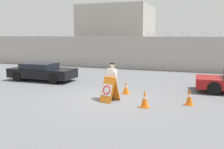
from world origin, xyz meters
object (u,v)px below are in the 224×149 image
object	(u,v)px
traffic_cone_near	(145,99)
parked_car_front_coupe	(42,72)
security_guard	(112,79)
traffic_cone_mid	(126,87)
traffic_cone_far	(189,97)
barricade_sign	(109,89)

from	to	relation	value
traffic_cone_near	parked_car_front_coupe	distance (m)	8.97
security_guard	traffic_cone_near	world-z (taller)	security_guard
traffic_cone_near	traffic_cone_mid	size ratio (longest dim) A/B	1.10
security_guard	traffic_cone_far	bearing A→B (deg)	21.34
traffic_cone_near	security_guard	bearing A→B (deg)	152.49
security_guard	traffic_cone_mid	bearing A→B (deg)	93.52
traffic_cone_far	parked_car_front_coupe	distance (m)	10.28
traffic_cone_mid	parked_car_front_coupe	distance (m)	6.82
security_guard	traffic_cone_far	size ratio (longest dim) A/B	2.40
parked_car_front_coupe	security_guard	bearing A→B (deg)	-26.25
barricade_sign	traffic_cone_near	world-z (taller)	barricade_sign
parked_car_front_coupe	traffic_cone_far	bearing A→B (deg)	-16.84
traffic_cone_near	traffic_cone_mid	world-z (taller)	traffic_cone_near
security_guard	traffic_cone_far	distance (m)	3.70
traffic_cone_far	barricade_sign	bearing A→B (deg)	-170.83
barricade_sign	parked_car_front_coupe	bearing A→B (deg)	167.69
barricade_sign	traffic_cone_far	distance (m)	3.66
barricade_sign	parked_car_front_coupe	size ratio (longest dim) A/B	0.26
traffic_cone_mid	parked_car_front_coupe	bearing A→B (deg)	164.04
traffic_cone_far	traffic_cone_mid	bearing A→B (deg)	161.00
traffic_cone_near	traffic_cone_mid	xyz separation A→B (m)	(-1.46, 2.15, -0.03)
traffic_cone_near	parked_car_front_coupe	world-z (taller)	parked_car_front_coupe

